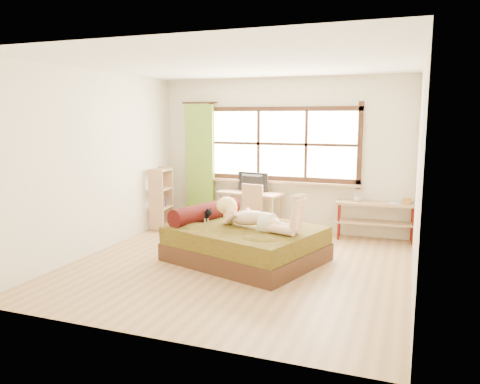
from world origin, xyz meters
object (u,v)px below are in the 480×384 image
at_px(bed, 243,242).
at_px(bookshelf, 161,198).
at_px(kitten, 203,214).
at_px(chair, 250,208).
at_px(pipe_shelf, 376,212).
at_px(woman, 255,208).
at_px(desk, 250,197).

distance_m(bed, bookshelf, 2.43).
xyz_separation_m(kitten, chair, (0.33, 1.19, -0.11)).
height_order(kitten, pipe_shelf, kitten).
bearing_deg(kitten, pipe_shelf, 53.19).
bearing_deg(woman, desk, 128.92).
relative_size(kitten, chair, 0.33).
bearing_deg(desk, woman, -59.38).
height_order(kitten, bookshelf, bookshelf).
relative_size(kitten, desk, 0.24).
height_order(bed, woman, woman).
relative_size(bed, kitten, 7.98).
bearing_deg(pipe_shelf, desk, 178.42).
bearing_deg(pipe_shelf, bed, -138.66).
bearing_deg(chair, kitten, -95.83).
distance_m(desk, pipe_shelf, 2.16).
relative_size(woman, chair, 1.54).
relative_size(kitten, pipe_shelf, 0.23).
bearing_deg(desk, kitten, -88.23).
xyz_separation_m(desk, chair, (0.11, -0.37, -0.12)).
bearing_deg(woman, chair, 129.98).
relative_size(woman, kitten, 4.67).
bearing_deg(pipe_shelf, bookshelf, -177.39).
relative_size(bed, chair, 2.63).
distance_m(kitten, desk, 1.57).
distance_m(chair, bookshelf, 1.71).
xyz_separation_m(woman, bookshelf, (-2.25, 1.34, -0.22)).
bearing_deg(bookshelf, pipe_shelf, 2.09).
height_order(chair, bookshelf, bookshelf).
bearing_deg(desk, bed, -64.76).
bearing_deg(bed, pipe_shelf, 64.01).
distance_m(bed, pipe_shelf, 2.45).
bearing_deg(pipe_shelf, woman, -134.13).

